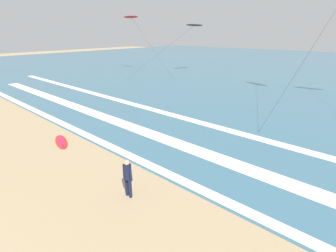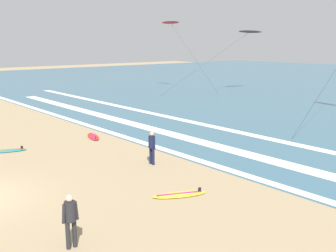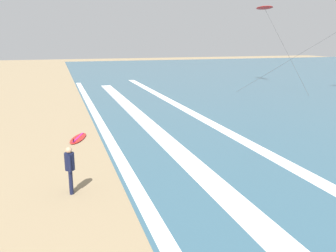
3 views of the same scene
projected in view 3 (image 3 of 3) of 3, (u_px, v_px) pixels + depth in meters
The scene contains 6 objects.
wave_foam_shoreline at pixel (121, 161), 15.01m from camera, with size 56.65×0.50×0.01m, color white.
wave_foam_mid_break at pixel (191, 163), 14.75m from camera, with size 52.25×1.01×0.01m, color white.
wave_foam_outer_break at pixel (260, 150), 16.55m from camera, with size 59.28×0.71×0.01m, color white.
surfer_left_far at pixel (70, 166), 11.75m from camera, with size 0.51×0.32×1.60m.
surfboard_right_spare at pixel (78, 138), 18.34m from camera, with size 2.18×1.26×0.25m.
kite_red_high_right at pixel (265, 8), 37.98m from camera, with size 10.11×0.84×8.37m.
Camera 3 is at (12.37, 7.62, 5.02)m, focal length 38.39 mm.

